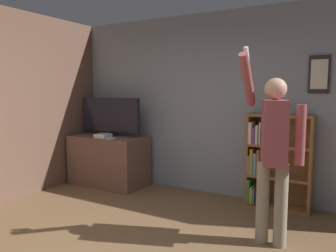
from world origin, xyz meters
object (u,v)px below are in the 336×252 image
television (110,116)px  person (273,145)px  bookshelf (272,163)px  game_console (103,136)px

television → person: size_ratio=0.59×
television → person: bearing=-17.8°
person → bookshelf: bearing=174.5°
game_console → person: (2.78, -0.68, 0.18)m
television → bookshelf: bearing=4.8°
bookshelf → person: bearing=-77.8°
game_console → bookshelf: bearing=9.9°
person → television: bearing=-125.6°
game_console → bookshelf: size_ratio=0.18×
bookshelf → person: person is taller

